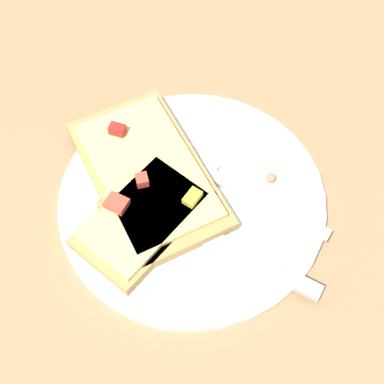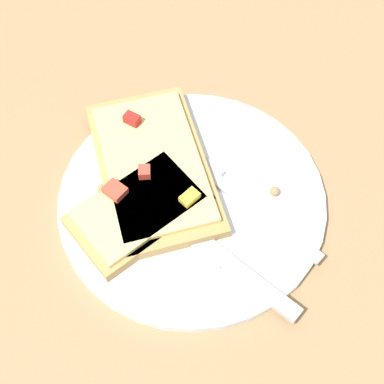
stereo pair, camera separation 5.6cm
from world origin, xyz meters
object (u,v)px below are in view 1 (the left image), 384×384
Objects in this scene: fork at (224,182)px; pizza_slice_main at (148,173)px; pizza_slice_corner at (144,218)px; knife at (231,249)px; plate at (192,200)px.

pizza_slice_main is (-0.07, 0.04, 0.01)m from fork.
pizza_slice_main is 0.05m from pizza_slice_corner.
pizza_slice_corner is at bearing -28.44° from pizza_slice_main.
fork is 0.08m from pizza_slice_main.
knife is 1.20× the size of pizza_slice_corner.
knife is at bearing 124.82° from fork.
fork is at bearing 58.13° from pizza_slice_main.
pizza_slice_corner is (-0.10, -0.01, 0.01)m from fork.
knife is at bearing 18.42° from pizza_slice_main.
pizza_slice_corner reaches higher than plate.
fork is at bearing 159.21° from pizza_slice_corner.
knife is (0.01, -0.07, 0.01)m from plate.
knife is 0.09m from pizza_slice_corner.
plate is 1.48× the size of knife.
fork is at bearing -57.41° from knife.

